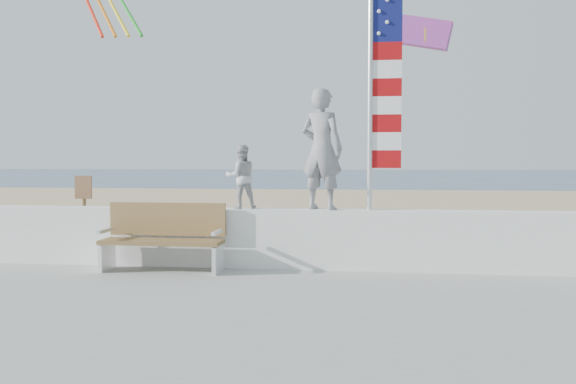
% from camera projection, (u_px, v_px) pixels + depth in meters
% --- Properties ---
extents(ground, '(220.00, 220.00, 0.00)m').
position_uv_depth(ground, '(252.00, 311.00, 7.35)').
color(ground, '#324964').
rests_on(ground, ground).
extents(sand, '(90.00, 40.00, 0.08)m').
position_uv_depth(sand, '(316.00, 227.00, 16.26)').
color(sand, tan).
rests_on(sand, ground).
extents(seawall, '(30.00, 0.35, 0.90)m').
position_uv_depth(seawall, '(277.00, 238.00, 9.29)').
color(seawall, white).
rests_on(seawall, boardwalk).
extents(adult, '(0.78, 0.65, 1.82)m').
position_uv_depth(adult, '(322.00, 149.00, 9.13)').
color(adult, gray).
rests_on(adult, seawall).
extents(child, '(0.58, 0.52, 0.98)m').
position_uv_depth(child, '(241.00, 177.00, 9.32)').
color(child, '#B9B9B9').
rests_on(child, seawall).
extents(bench, '(1.80, 0.57, 1.00)m').
position_uv_depth(bench, '(164.00, 236.00, 9.06)').
color(bench, brown).
rests_on(bench, boardwalk).
extents(flag, '(0.50, 0.08, 3.50)m').
position_uv_depth(flag, '(379.00, 81.00, 8.97)').
color(flag, silver).
rests_on(flag, seawall).
extents(parafoil_kite, '(0.97, 0.43, 0.65)m').
position_uv_depth(parafoil_kite, '(426.00, 33.00, 10.53)').
color(parafoil_kite, '#FA1B31').
rests_on(parafoil_kite, ground).
extents(sign, '(0.32, 0.07, 1.46)m').
position_uv_depth(sign, '(84.00, 208.00, 11.10)').
color(sign, olive).
rests_on(sign, sand).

